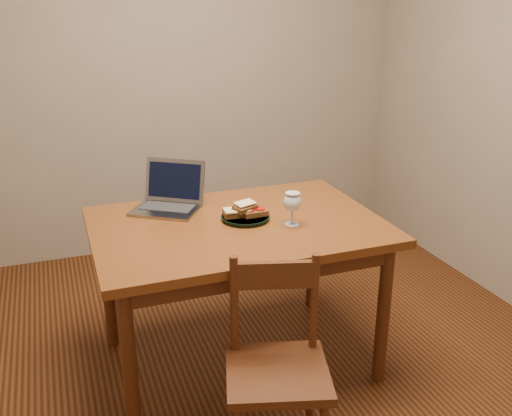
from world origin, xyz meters
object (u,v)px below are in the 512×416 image
object	(u,v)px
table	(238,240)
laptop	(170,196)
plate	(246,218)
milk_glass	(292,209)
chair	(277,358)

from	to	relation	value
table	laptop	size ratio (longest dim) A/B	3.21
plate	milk_glass	world-z (taller)	milk_glass
chair	laptop	size ratio (longest dim) A/B	1.15
plate	milk_glass	xyz separation A→B (m)	(0.17, -0.13, 0.07)
milk_glass	laptop	xyz separation A→B (m)	(-0.46, 0.42, -0.02)
table	chair	xyz separation A→B (m)	(-0.06, -0.63, -0.21)
table	milk_glass	distance (m)	0.30
chair	table	bearing A→B (deg)	101.22
table	chair	size ratio (longest dim) A/B	2.79
table	chair	bearing A→B (deg)	-95.19
chair	milk_glass	bearing A→B (deg)	78.09
plate	laptop	world-z (taller)	laptop
table	plate	xyz separation A→B (m)	(0.05, 0.02, 0.10)
table	laptop	xyz separation A→B (m)	(-0.24, 0.30, 0.14)
laptop	milk_glass	bearing A→B (deg)	-7.95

